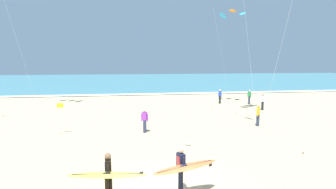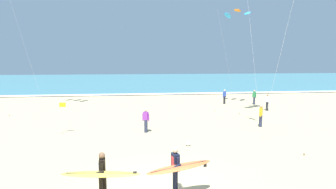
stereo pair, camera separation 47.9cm
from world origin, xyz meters
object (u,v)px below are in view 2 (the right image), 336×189
at_px(surfer_lead, 102,174).
at_px(bystander_white_top, 267,102).
at_px(bystander_blue_top, 224,97).
at_px(bystander_yellow_top, 261,116).
at_px(surfer_trailing, 177,167).
at_px(beach_ball, 188,143).
at_px(bystander_green_top, 254,97).
at_px(bystander_purple_top, 146,120).
at_px(lifeguard_flag, 60,115).
at_px(kite_arc_amber_far, 237,13).

distance_m(surfer_lead, bystander_white_top, 20.30).
relative_size(surfer_lead, bystander_blue_top, 1.57).
bearing_deg(bystander_yellow_top, bystander_white_top, 59.07).
height_order(surfer_trailing, beach_ball, surfer_trailing).
xyz_separation_m(bystander_green_top, beach_ball, (-9.94, -13.20, -0.67)).
height_order(bystander_blue_top, bystander_green_top, same).
bearing_deg(bystander_blue_top, surfer_trailing, -113.20).
relative_size(surfer_trailing, bystander_purple_top, 1.51).
bearing_deg(surfer_trailing, bystander_blue_top, 66.80).
height_order(bystander_yellow_top, beach_ball, bystander_yellow_top).
bearing_deg(bystander_green_top, lifeguard_flag, -150.93).
xyz_separation_m(bystander_yellow_top, beach_ball, (-5.99, -3.62, -0.67)).
bearing_deg(lifeguard_flag, kite_arc_amber_far, 32.61).
distance_m(bystander_green_top, beach_ball, 16.53).
height_order(surfer_trailing, bystander_yellow_top, surfer_trailing).
distance_m(bystander_purple_top, bystander_green_top, 15.80).
relative_size(kite_arc_amber_far, bystander_blue_top, 6.30).
bearing_deg(bystander_white_top, bystander_purple_top, -151.38).
bearing_deg(beach_ball, kite_arc_amber_far, 59.70).
bearing_deg(bystander_green_top, kite_arc_amber_far, 177.63).
bearing_deg(beach_ball, bystander_purple_top, 125.55).
bearing_deg(surfer_trailing, beach_ball, 74.84).
relative_size(surfer_lead, bystander_white_top, 1.57).
bearing_deg(beach_ball, bystander_green_top, 53.03).
bearing_deg(surfer_lead, kite_arc_amber_far, 58.24).
relative_size(bystander_green_top, bystander_white_top, 1.00).
xyz_separation_m(bystander_yellow_top, bystander_green_top, (3.95, 9.58, 0.00)).
bearing_deg(bystander_purple_top, bystander_white_top, 28.62).
xyz_separation_m(kite_arc_amber_far, lifeguard_flag, (-15.44, -9.88, -8.36)).
distance_m(bystander_yellow_top, bystander_green_top, 10.36).
bearing_deg(bystander_white_top, lifeguard_flag, -160.46).
height_order(bystander_white_top, beach_ball, bystander_white_top).
distance_m(bystander_yellow_top, bystander_purple_top, 8.22).
height_order(bystander_yellow_top, bystander_white_top, same).
xyz_separation_m(kite_arc_amber_far, bystander_purple_top, (-9.98, -10.18, -8.82)).
xyz_separation_m(kite_arc_amber_far, bystander_green_top, (2.17, -0.09, -8.82)).
xyz_separation_m(surfer_trailing, beach_ball, (1.47, 5.43, -0.91)).
bearing_deg(surfer_trailing, bystander_green_top, 58.52).
relative_size(bystander_yellow_top, bystander_white_top, 1.00).
bearing_deg(surfer_lead, bystander_purple_top, 78.73).
xyz_separation_m(bystander_blue_top, beach_ball, (-6.86, -14.00, -0.67)).
bearing_deg(lifeguard_flag, bystander_white_top, 19.54).
height_order(surfer_trailing, bystander_blue_top, surfer_trailing).
distance_m(surfer_trailing, lifeguard_flag, 10.80).
bearing_deg(kite_arc_amber_far, bystander_purple_top, -134.44).
height_order(surfer_lead, beach_ball, surfer_lead).
relative_size(bystander_yellow_top, bystander_green_top, 1.00).
height_order(bystander_green_top, lifeguard_flag, lifeguard_flag).
relative_size(kite_arc_amber_far, bystander_yellow_top, 6.30).
height_order(lifeguard_flag, beach_ball, lifeguard_flag).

